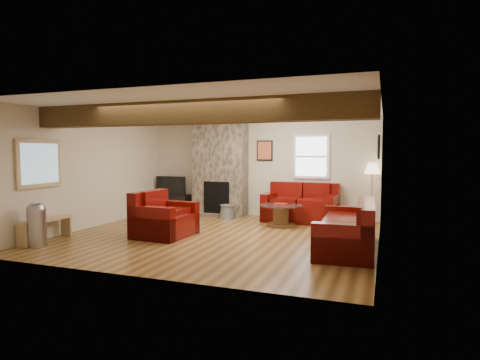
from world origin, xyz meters
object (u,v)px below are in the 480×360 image
(tv_cabinet, at_px, (173,203))
(floor_lamp, at_px, (372,172))
(sofa_three, at_px, (346,225))
(loveseat, at_px, (300,202))
(armchair_red, at_px, (165,214))
(coffee_table, at_px, (281,215))
(television, at_px, (172,185))

(tv_cabinet, relative_size, floor_lamp, 0.69)
(sofa_three, xyz_separation_m, loveseat, (-1.29, 2.47, 0.04))
(sofa_three, distance_m, armchair_red, 3.47)
(armchair_red, relative_size, tv_cabinet, 1.12)
(sofa_three, bearing_deg, floor_lamp, 171.46)
(floor_lamp, bearing_deg, coffee_table, -151.21)
(loveseat, bearing_deg, coffee_table, -109.72)
(armchair_red, bearing_deg, floor_lamp, -49.16)
(loveseat, xyz_separation_m, coffee_table, (-0.30, -0.73, -0.22))
(loveseat, distance_m, coffee_table, 0.82)
(loveseat, relative_size, floor_lamp, 1.22)
(loveseat, xyz_separation_m, television, (-3.64, 0.30, 0.29))
(armchair_red, bearing_deg, loveseat, -36.75)
(coffee_table, bearing_deg, television, 162.93)
(tv_cabinet, distance_m, television, 0.50)
(loveseat, height_order, armchair_red, loveseat)
(tv_cabinet, bearing_deg, television, 0.00)
(sofa_three, distance_m, loveseat, 2.79)
(sofa_three, xyz_separation_m, armchair_red, (-3.46, -0.13, 0.03))
(sofa_three, distance_m, television, 5.66)
(coffee_table, xyz_separation_m, tv_cabinet, (-3.34, 1.03, 0.00))
(coffee_table, bearing_deg, sofa_three, -47.73)
(armchair_red, distance_m, floor_lamp, 4.84)
(sofa_three, distance_m, floor_lamp, 2.92)
(tv_cabinet, bearing_deg, floor_lamp, 0.22)
(loveseat, xyz_separation_m, armchair_red, (-2.18, -2.60, -0.01))
(sofa_three, xyz_separation_m, tv_cabinet, (-4.93, 2.77, -0.17))
(tv_cabinet, relative_size, television, 1.10)
(sofa_three, height_order, tv_cabinet, sofa_three)
(sofa_three, bearing_deg, armchair_red, -89.88)
(sofa_three, distance_m, tv_cabinet, 5.66)
(loveseat, distance_m, floor_lamp, 1.80)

